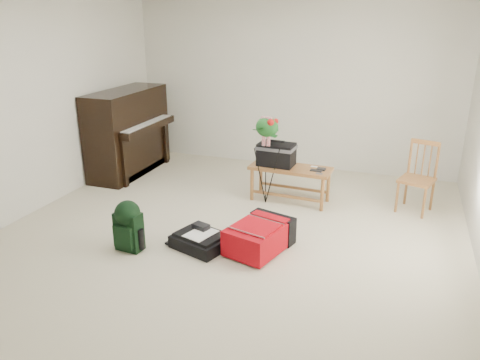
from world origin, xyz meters
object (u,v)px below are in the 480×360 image
at_px(dining_chair, 417,178).
at_px(piano, 129,134).
at_px(red_suitcase, 261,234).
at_px(green_backpack, 128,223).
at_px(flower_stand, 266,161).
at_px(black_duffel, 201,240).
at_px(bench, 281,159).

bearing_deg(dining_chair, piano, -163.92).
distance_m(red_suitcase, green_backpack, 1.36).
height_order(red_suitcase, green_backpack, green_backpack).
distance_m(dining_chair, flower_stand, 1.84).
distance_m(black_duffel, green_backpack, 0.76).
bearing_deg(bench, piano, 175.70).
xyz_separation_m(piano, red_suitcase, (2.60, -1.69, -0.44)).
relative_size(black_duffel, green_backpack, 1.19).
bearing_deg(red_suitcase, green_backpack, -143.57).
distance_m(piano, dining_chair, 4.09).
bearing_deg(dining_chair, flower_stand, -150.37).
xyz_separation_m(red_suitcase, flower_stand, (-0.31, 1.20, 0.41)).
distance_m(dining_chair, green_backpack, 3.45).
bearing_deg(dining_chair, bench, -154.91).
bearing_deg(bench, dining_chair, 10.82).
bearing_deg(red_suitcase, black_duffel, -146.68).
relative_size(bench, red_suitcase, 1.30).
distance_m(red_suitcase, flower_stand, 1.30).
relative_size(dining_chair, green_backpack, 1.62).
bearing_deg(green_backpack, bench, 64.65).
relative_size(bench, dining_chair, 1.21).
distance_m(bench, black_duffel, 1.68).
bearing_deg(flower_stand, green_backpack, -109.91).
height_order(piano, green_backpack, piano).
xyz_separation_m(dining_chair, flower_stand, (-1.79, -0.39, 0.14)).
height_order(piano, flower_stand, piano).
relative_size(piano, flower_stand, 1.30).
xyz_separation_m(bench, flower_stand, (-0.14, -0.17, 0.01)).
bearing_deg(flower_stand, black_duffel, -91.91).
distance_m(black_duffel, flower_stand, 1.50).
bearing_deg(piano, red_suitcase, -32.98).
bearing_deg(flower_stand, piano, 177.78).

